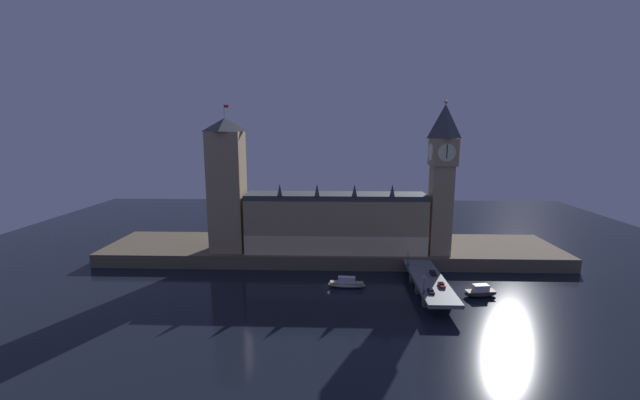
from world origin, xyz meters
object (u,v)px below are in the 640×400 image
car_southbound_lead (442,285)px  pedestrian_near_rail (424,291)px  boat_downstream (480,292)px  street_lamp_far (408,256)px  clock_tower (442,175)px  street_lamp_near (424,283)px  car_northbound_trail (431,291)px  car_southbound_trail (433,273)px  pedestrian_far_rail (409,264)px  victoria_tower (227,185)px  boat_upstream (347,284)px

car_southbound_lead → pedestrian_near_rail: bearing=-140.6°
boat_downstream → street_lamp_far: bearing=144.6°
clock_tower → street_lamp_near: (-16.90, -45.82, -32.66)m
car_northbound_trail → car_southbound_trail: 18.66m
clock_tower → pedestrian_far_rail: bearing=-133.9°
victoria_tower → car_northbound_trail: (83.88, -47.15, -30.76)m
street_lamp_far → boat_downstream: 31.08m
car_northbound_trail → boat_downstream: bearing=25.9°
boat_upstream → boat_downstream: size_ratio=1.17×
street_lamp_near → boat_upstream: (-26.05, 19.09, -8.38)m
clock_tower → car_northbound_trail: bearing=-107.5°
car_southbound_lead → car_southbound_trail: (-0.00, 12.35, -0.00)m
boat_downstream → street_lamp_near: bearing=-153.6°
car_southbound_lead → pedestrian_far_rail: (-7.82, 21.44, 0.21)m
pedestrian_far_rail → street_lamp_far: (-0.40, 0.75, 3.41)m
street_lamp_far → boat_upstream: 29.27m
clock_tower → victoria_tower: (-97.77, 3.02, -5.62)m
boat_upstream → pedestrian_near_rail: bearing=-34.6°
street_lamp_near → street_lamp_far: 29.44m
car_southbound_trail → street_lamp_far: street_lamp_far is taller
car_southbound_trail → street_lamp_near: bearing=-112.7°
car_southbound_trail → boat_downstream: (16.18, -7.52, -4.69)m
clock_tower → victoria_tower: 97.98m
clock_tower → victoria_tower: bearing=178.2°
pedestrian_far_rail → street_lamp_near: bearing=-90.8°
car_southbound_lead → car_southbound_trail: car_southbound_lead is taller
car_southbound_trail → boat_downstream: car_southbound_trail is taller
pedestrian_far_rail → car_southbound_lead: bearing=-70.0°
car_southbound_lead → pedestrian_far_rail: bearing=110.0°
pedestrian_far_rail → street_lamp_far: 3.51m
car_northbound_trail → car_southbound_trail: size_ratio=0.84×
pedestrian_far_rail → boat_upstream: 28.58m
car_southbound_trail → street_lamp_near: size_ratio=0.68×
car_northbound_trail → car_southbound_trail: (5.21, 17.91, 0.11)m
pedestrian_far_rail → street_lamp_near: size_ratio=0.26×
victoria_tower → pedestrian_near_rail: victoria_tower is taller
car_southbound_trail → car_northbound_trail: bearing=-106.2°
clock_tower → street_lamp_far: bearing=-135.9°
clock_tower → car_southbound_lead: (-8.68, -38.57, -36.26)m
car_southbound_lead → street_lamp_near: size_ratio=0.67×
street_lamp_near → car_northbound_trail: bearing=29.4°
victoria_tower → street_lamp_far: victoria_tower is taller
street_lamp_far → boat_upstream: (-26.05, -10.35, -8.40)m
car_northbound_trail → pedestrian_near_rail: (-2.61, -0.87, 0.32)m
street_lamp_near → victoria_tower: bearing=148.9°
street_lamp_near → street_lamp_far: size_ratio=1.00×
boat_downstream → car_northbound_trail: bearing=-154.1°
car_southbound_lead → car_southbound_trail: size_ratio=0.99×
pedestrian_near_rail → street_lamp_far: (-0.40, 28.62, 3.42)m
victoria_tower → boat_downstream: (105.28, -36.75, -35.34)m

